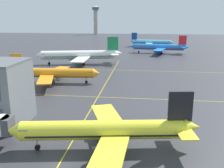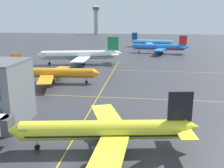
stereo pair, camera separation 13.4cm
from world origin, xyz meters
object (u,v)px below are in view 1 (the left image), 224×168
(airliner_front_gate, at_px, (106,130))
(airliner_far_right_stand, at_px, (151,42))
(airliner_second_row, at_px, (53,73))
(airliner_far_left_stand, at_px, (159,47))
(airliner_third_row, at_px, (80,55))
(control_tower, at_px, (96,18))

(airliner_front_gate, relative_size, airliner_far_right_stand, 1.02)
(airliner_second_row, height_order, airliner_far_left_stand, airliner_far_left_stand)
(airliner_front_gate, distance_m, airliner_far_right_stand, 155.61)
(airliner_front_gate, xyz_separation_m, airliner_third_row, (-24.25, 79.59, 0.84))
(airliner_third_row, bearing_deg, airliner_far_right_stand, 65.01)
(airliner_second_row, relative_size, control_tower, 0.95)
(airliner_far_right_stand, bearing_deg, airliner_second_row, -107.83)
(airliner_third_row, relative_size, airliner_far_left_stand, 1.15)
(airliner_far_left_stand, height_order, airliner_far_right_stand, airliner_far_left_stand)
(airliner_front_gate, bearing_deg, airliner_far_left_stand, 82.68)
(airliner_front_gate, bearing_deg, airliner_far_right_stand, 85.95)
(airliner_front_gate, xyz_separation_m, airliner_far_right_stand, (11.00, 155.22, -0.08))
(airliner_far_right_stand, bearing_deg, airliner_far_left_stand, -82.27)
(airliner_front_gate, relative_size, control_tower, 0.98)
(airliner_third_row, bearing_deg, airliner_far_left_stand, 46.38)
(airliner_front_gate, height_order, airliner_far_right_stand, airliner_front_gate)
(control_tower, bearing_deg, airliner_second_row, -83.06)
(airliner_second_row, distance_m, airliner_far_right_stand, 117.44)
(airliner_second_row, distance_m, control_tower, 237.45)
(airliner_second_row, height_order, airliner_third_row, airliner_third_row)
(airliner_third_row, bearing_deg, airliner_second_row, -91.10)
(airliner_far_right_stand, bearing_deg, airliner_third_row, -114.99)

